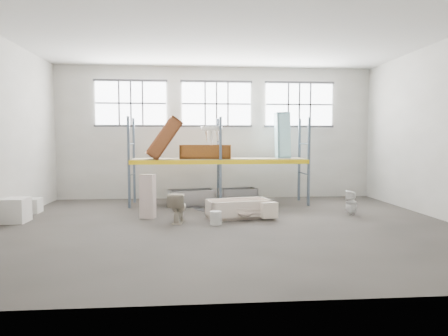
{
  "coord_description": "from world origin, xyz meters",
  "views": [
    {
      "loc": [
        -0.98,
        -10.27,
        2.23
      ],
      "look_at": [
        0.0,
        1.5,
        1.4
      ],
      "focal_mm": 31.95,
      "sensor_mm": 36.0,
      "label": 1
    }
  ],
  "objects": [
    {
      "name": "floor",
      "position": [
        0.0,
        0.0,
        -0.05
      ],
      "size": [
        12.0,
        10.0,
        0.1
      ],
      "primitive_type": "cube",
      "color": "#4A443E",
      "rests_on": "ground"
    },
    {
      "name": "ceiling",
      "position": [
        0.0,
        0.0,
        5.05
      ],
      "size": [
        12.0,
        10.0,
        0.1
      ],
      "primitive_type": "cube",
      "color": "silver",
      "rests_on": "ground"
    },
    {
      "name": "wall_back",
      "position": [
        0.0,
        5.05,
        2.5
      ],
      "size": [
        12.0,
        0.1,
        5.0
      ],
      "primitive_type": "cube",
      "color": "#A5A298",
      "rests_on": "ground"
    },
    {
      "name": "wall_front",
      "position": [
        0.0,
        -5.05,
        2.5
      ],
      "size": [
        12.0,
        0.1,
        5.0
      ],
      "primitive_type": "cube",
      "color": "#B5B3A9",
      "rests_on": "ground"
    },
    {
      "name": "window_left",
      "position": [
        -3.2,
        4.94,
        3.6
      ],
      "size": [
        2.6,
        0.04,
        1.6
      ],
      "primitive_type": "cube",
      "color": "white",
      "rests_on": "wall_back"
    },
    {
      "name": "window_mid",
      "position": [
        0.0,
        4.94,
        3.6
      ],
      "size": [
        2.6,
        0.04,
        1.6
      ],
      "primitive_type": "cube",
      "color": "white",
      "rests_on": "wall_back"
    },
    {
      "name": "window_right",
      "position": [
        3.2,
        4.94,
        3.6
      ],
      "size": [
        2.6,
        0.04,
        1.6
      ],
      "primitive_type": "cube",
      "color": "white",
      "rests_on": "wall_back"
    },
    {
      "name": "rack_upright_la",
      "position": [
        -3.0,
        2.9,
        1.5
      ],
      "size": [
        0.08,
        0.08,
        3.0
      ],
      "primitive_type": "cube",
      "color": "slate",
      "rests_on": "floor"
    },
    {
      "name": "rack_upright_lb",
      "position": [
        -3.0,
        4.1,
        1.5
      ],
      "size": [
        0.08,
        0.08,
        3.0
      ],
      "primitive_type": "cube",
      "color": "slate",
      "rests_on": "floor"
    },
    {
      "name": "rack_upright_ma",
      "position": [
        0.0,
        2.9,
        1.5
      ],
      "size": [
        0.08,
        0.08,
        3.0
      ],
      "primitive_type": "cube",
      "color": "slate",
      "rests_on": "floor"
    },
    {
      "name": "rack_upright_mb",
      "position": [
        0.0,
        4.1,
        1.5
      ],
      "size": [
        0.08,
        0.08,
        3.0
      ],
      "primitive_type": "cube",
      "color": "slate",
      "rests_on": "floor"
    },
    {
      "name": "rack_upright_ra",
      "position": [
        3.0,
        2.9,
        1.5
      ],
      "size": [
        0.08,
        0.08,
        3.0
      ],
      "primitive_type": "cube",
      "color": "slate",
      "rests_on": "floor"
    },
    {
      "name": "rack_upright_rb",
      "position": [
        3.0,
        4.1,
        1.5
      ],
      "size": [
        0.08,
        0.08,
        3.0
      ],
      "primitive_type": "cube",
      "color": "slate",
      "rests_on": "floor"
    },
    {
      "name": "rack_beam_front",
      "position": [
        0.0,
        2.9,
        1.5
      ],
      "size": [
        6.0,
        0.1,
        0.14
      ],
      "primitive_type": "cube",
      "color": "yellow",
      "rests_on": "floor"
    },
    {
      "name": "rack_beam_back",
      "position": [
        0.0,
        4.1,
        1.5
      ],
      "size": [
        6.0,
        0.1,
        0.14
      ],
      "primitive_type": "cube",
      "color": "yellow",
      "rests_on": "floor"
    },
    {
      "name": "shelf_deck",
      "position": [
        0.0,
        3.5,
        1.58
      ],
      "size": [
        5.9,
        1.1,
        0.03
      ],
      "primitive_type": "cube",
      "color": "gray",
      "rests_on": "floor"
    },
    {
      "name": "wet_patch",
      "position": [
        0.0,
        2.7,
        0.0
      ],
      "size": [
        1.8,
        1.8,
        0.0
      ],
      "primitive_type": "cylinder",
      "color": "black",
      "rests_on": "floor"
    },
    {
      "name": "bathtub_beige",
      "position": [
        0.37,
        1.0,
        0.26
      ],
      "size": [
        1.91,
        1.18,
        0.52
      ],
      "primitive_type": null,
      "rotation": [
        0.0,
        0.0,
        0.21
      ],
      "color": "silver",
      "rests_on": "floor"
    },
    {
      "name": "cistern_spare",
      "position": [
        1.19,
        0.57,
        0.28
      ],
      "size": [
        0.5,
        0.33,
        0.44
      ],
      "primitive_type": "cube",
      "rotation": [
        0.0,
        0.0,
        0.27
      ],
      "color": "#F1DDC6",
      "rests_on": "bathtub_beige"
    },
    {
      "name": "sink_in_tub",
      "position": [
        0.5,
        0.52,
        0.16
      ],
      "size": [
        0.48,
        0.48,
        0.14
      ],
      "primitive_type": "imported",
      "rotation": [
        0.0,
        0.0,
        0.23
      ],
      "color": "silver",
      "rests_on": "bathtub_beige"
    },
    {
      "name": "toilet_beige",
      "position": [
        -1.34,
        0.48,
        0.41
      ],
      "size": [
        0.56,
        0.86,
        0.82
      ],
      "primitive_type": "imported",
      "rotation": [
        0.0,
        0.0,
        3.0
      ],
      "color": "beige",
      "rests_on": "floor"
    },
    {
      "name": "cistern_tall",
      "position": [
        -2.22,
        1.14,
        0.63
      ],
      "size": [
        0.47,
        0.37,
        1.26
      ],
      "primitive_type": "cube",
      "rotation": [
        0.0,
        0.0,
        -0.3
      ],
      "color": "beige",
      "rests_on": "floor"
    },
    {
      "name": "toilet_white",
      "position": [
        3.78,
        1.13,
        0.37
      ],
      "size": [
        0.44,
        0.43,
        0.74
      ],
      "primitive_type": "imported",
      "rotation": [
        0.0,
        0.0,
        -1.95
      ],
      "color": "white",
      "rests_on": "floor"
    },
    {
      "name": "steel_tub_left",
      "position": [
        -0.97,
        3.16,
        0.28
      ],
      "size": [
        1.63,
        1.03,
        0.55
      ],
      "primitive_type": null,
      "rotation": [
        0.0,
        0.0,
        0.23
      ],
      "color": "#96989C",
      "rests_on": "floor"
    },
    {
      "name": "steel_tub_right",
      "position": [
        0.7,
        3.92,
        0.25
      ],
      "size": [
        1.45,
        0.91,
        0.49
      ],
      "primitive_type": null,
      "rotation": [
        0.0,
        0.0,
        0.22
      ],
      "color": "#9EA0A6",
      "rests_on": "floor"
    },
    {
      "name": "rust_tub_flat",
      "position": [
        -0.46,
        3.49,
        1.82
      ],
      "size": [
        1.82,
        1.02,
        0.49
      ],
      "primitive_type": null,
      "rotation": [
        0.0,
        0.0,
        -0.12
      ],
      "color": "#894E10",
      "rests_on": "shelf_deck"
    },
    {
      "name": "rust_tub_tilted",
      "position": [
        -1.88,
        3.26,
        2.29
      ],
      "size": [
        1.33,
        0.91,
        1.5
      ],
      "primitive_type": null,
      "rotation": [
        0.0,
        -0.96,
        0.17
      ],
      "color": "brown",
      "rests_on": "shelf_deck"
    },
    {
      "name": "sink_on_shelf",
      "position": [
        -0.28,
        3.17,
        2.09
      ],
      "size": [
        0.8,
        0.66,
        0.64
      ],
      "primitive_type": "imported",
      "rotation": [
        0.0,
        0.0,
        -0.15
      ],
      "color": "white",
      "rests_on": "rust_tub_flat"
    },
    {
      "name": "blue_tub_upright",
      "position": [
        2.27,
        3.72,
        2.4
      ],
      "size": [
        0.55,
        0.78,
        1.62
      ],
      "primitive_type": null,
      "rotation": [
        0.0,
        1.54,
        -0.06
      ],
      "color": "#A3E5F4",
      "rests_on": "shelf_deck"
    },
    {
      "name": "bucket",
      "position": [
        -0.33,
        0.1,
        0.18
      ],
      "size": [
        0.32,
        0.32,
        0.36
      ],
      "primitive_type": "cylinder",
      "rotation": [
        0.0,
        0.0,
        -0.04
      ],
      "color": "silver",
      "rests_on": "floor"
    },
    {
      "name": "carton_near",
      "position": [
        -5.81,
        0.85,
        0.33
      ],
      "size": [
        0.78,
        0.67,
        0.66
      ],
      "primitive_type": "cube",
      "rotation": [
        0.0,
        0.0,
        -0.02
      ],
      "color": "silver",
      "rests_on": "floor"
    },
    {
      "name": "carton_far",
      "position": [
        -5.87,
        2.26,
        0.22
      ],
      "size": [
        0.55,
        0.55,
        0.45
      ],
      "primitive_type": "cube",
      "rotation": [
        0.0,
        0.0,
        0.02
      ],
      "color": "silver",
      "rests_on": "floor"
    }
  ]
}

